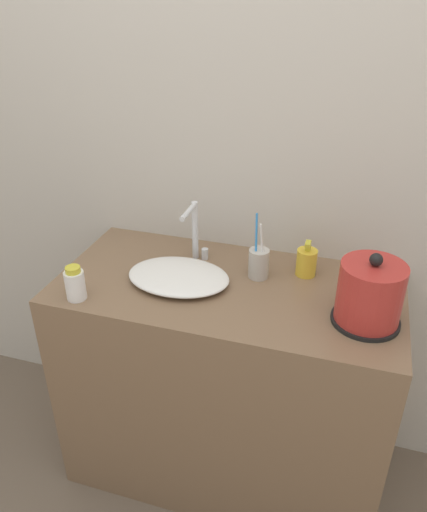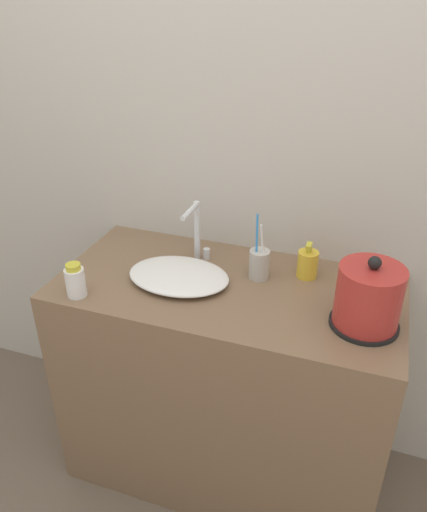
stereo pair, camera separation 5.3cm
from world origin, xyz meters
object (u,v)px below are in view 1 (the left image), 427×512
at_px(electric_kettle, 369,296).
at_px(shampoo_bottle, 75,284).
at_px(lotion_bottle, 306,262).
at_px(toothbrush_cup, 259,263).
at_px(faucet, 195,230).

relative_size(electric_kettle, shampoo_bottle, 2.01).
height_order(lotion_bottle, shampoo_bottle, lotion_bottle).
bearing_deg(shampoo_bottle, lotion_bottle, 28.10).
relative_size(toothbrush_cup, shampoo_bottle, 2.01).
bearing_deg(electric_kettle, lotion_bottle, 133.54).
bearing_deg(faucet, lotion_bottle, 2.02).
relative_size(faucet, electric_kettle, 0.95).
distance_m(faucet, shampoo_bottle, 0.44).
bearing_deg(shampoo_bottle, electric_kettle, 9.12).
relative_size(electric_kettle, lotion_bottle, 1.77).
height_order(electric_kettle, shampoo_bottle, electric_kettle).
height_order(faucet, toothbrush_cup, toothbrush_cup).
xyz_separation_m(faucet, electric_kettle, (0.59, -0.20, -0.03)).
distance_m(faucet, toothbrush_cup, 0.25).
height_order(faucet, electric_kettle, electric_kettle).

